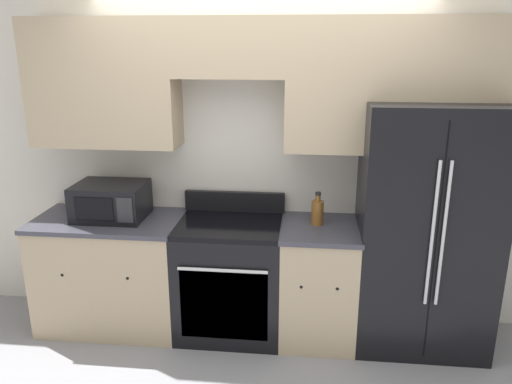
{
  "coord_description": "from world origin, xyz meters",
  "views": [
    {
      "loc": [
        0.37,
        -3.14,
        2.21
      ],
      "look_at": [
        -0.0,
        0.31,
        1.15
      ],
      "focal_mm": 35.0,
      "sensor_mm": 36.0,
      "label": 1
    }
  ],
  "objects": [
    {
      "name": "wall_back",
      "position": [
        0.01,
        0.58,
        1.57
      ],
      "size": [
        8.0,
        0.39,
        2.6
      ],
      "color": "beige",
      "rests_on": "ground_plane"
    },
    {
      "name": "lower_cabinets_left",
      "position": [
        -1.15,
        0.31,
        0.45
      ],
      "size": [
        1.12,
        0.64,
        0.9
      ],
      "color": "tan",
      "rests_on": "ground_plane"
    },
    {
      "name": "microwave",
      "position": [
        -1.12,
        0.34,
        1.04
      ],
      "size": [
        0.53,
        0.41,
        0.27
      ],
      "color": "black",
      "rests_on": "lower_cabinets_left"
    },
    {
      "name": "ground_plane",
      "position": [
        0.0,
        0.0,
        0.0
      ],
      "size": [
        12.0,
        12.0,
        0.0
      ],
      "primitive_type": "plane",
      "color": "gray"
    },
    {
      "name": "refrigerator",
      "position": [
        1.22,
        0.35,
        0.91
      ],
      "size": [
        0.95,
        0.74,
        1.81
      ],
      "color": "black",
      "rests_on": "ground_plane"
    },
    {
      "name": "lower_cabinets_right",
      "position": [
        0.47,
        0.31,
        0.45
      ],
      "size": [
        0.58,
        0.64,
        0.9
      ],
      "color": "tan",
      "rests_on": "ground_plane"
    },
    {
      "name": "bottle",
      "position": [
        0.45,
        0.36,
        1.0
      ],
      "size": [
        0.09,
        0.09,
        0.25
      ],
      "color": "brown",
      "rests_on": "lower_cabinets_right"
    },
    {
      "name": "oven_range",
      "position": [
        -0.2,
        0.31,
        0.46
      ],
      "size": [
        0.8,
        0.65,
        1.06
      ],
      "color": "black",
      "rests_on": "ground_plane"
    }
  ]
}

